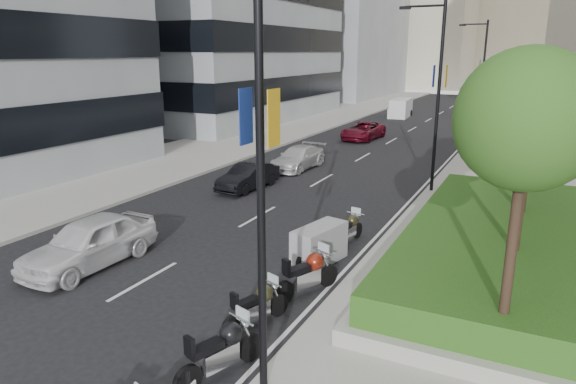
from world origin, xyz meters
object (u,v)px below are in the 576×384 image
Objects in this scene: motorcycle_4 at (308,273)px; motorcycle_6 at (349,229)px; car_b at (248,177)px; delivery_van at (400,109)px; lamp_post_0 at (253,147)px; car_c at (298,158)px; motorcycle_3 at (258,305)px; car_d at (363,131)px; motorcycle_5 at (319,245)px; car_a at (90,242)px; lamp_post_2 at (481,73)px; lamp_post_1 at (436,88)px; motorcycle_2 at (222,350)px.

motorcycle_6 is (-0.31, 4.31, -0.08)m from motorcycle_4.
delivery_van is (-0.55, 32.42, 0.23)m from car_b.
car_c is at bearing 112.85° from lamp_post_0.
car_d is (-6.63, 28.50, 0.13)m from motorcycle_3.
motorcycle_4 is 0.50× the size of car_c.
car_d is (-6.48, 24.16, 0.05)m from motorcycle_5.
lamp_post_0 is at bearing -64.06° from car_c.
car_d reaches higher than motorcycle_3.
motorcycle_4 is at bearing 11.89° from car_a.
car_b is at bearing 56.72° from motorcycle_5.
motorcycle_6 is (-1.14, 8.72, -4.51)m from lamp_post_0.
car_b is 0.87× the size of car_c.
motorcycle_6 is at bearing -92.49° from lamp_post_2.
lamp_post_0 is 1.00× the size of lamp_post_1.
motorcycle_4 reaches higher than motorcycle_6.
motorcycle_3 is at bearing 119.15° from lamp_post_0.
lamp_post_0 is at bearing -90.00° from lamp_post_1.
motorcycle_5 reaches higher than motorcycle_2.
delivery_van reaches higher than motorcycle_3.
lamp_post_1 is at bearing -11.03° from car_c.
delivery_van reaches higher than motorcycle_4.
motorcycle_4 is at bearing -83.07° from delivery_van.
motorcycle_5 is (-1.40, -28.41, -4.43)m from lamp_post_2.
car_b is (-7.13, 4.95, 0.09)m from motorcycle_6.
lamp_post_1 is at bearing -56.47° from car_d.
motorcycle_3 is 0.44× the size of delivery_van.
car_d is (-7.88, 30.74, -4.38)m from lamp_post_0.
lamp_post_0 reaches higher than motorcycle_2.
car_d is at bearing -90.39° from delivery_van.
car_c is at bearing 40.60° from motorcycle_5.
motorcycle_3 is (-1.25, -14.75, -4.51)m from lamp_post_1.
lamp_post_1 reaches higher than car_d.
motorcycle_2 is at bearing -171.40° from motorcycle_6.
lamp_post_2 is 2.00× the size of car_c.
car_b is (-8.28, 13.67, -4.42)m from lamp_post_0.
motorcycle_2 is 31.43m from car_d.
motorcycle_6 is 0.46× the size of car_c.
lamp_post_0 is 4.54m from motorcycle_2.
motorcycle_5 is at bearing -41.75° from car_b.
motorcycle_5 is (-1.40, 6.59, -4.43)m from lamp_post_0.
car_a reaches higher than car_c.
lamp_post_1 is 13.37m from motorcycle_4.
lamp_post_0 reaches higher than motorcycle_6.
motorcycle_3 is at bearing -167.81° from motorcycle_4.
motorcycle_5 is at bearing 29.49° from car_a.
car_a is (-6.56, -3.43, 0.17)m from motorcycle_5.
car_c reaches higher than motorcycle_6.
car_d is at bearing 23.96° from motorcycle_6.
motorcycle_2 is at bearing 173.50° from lamp_post_0.
motorcycle_3 is (-1.25, 2.25, -4.51)m from lamp_post_0.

